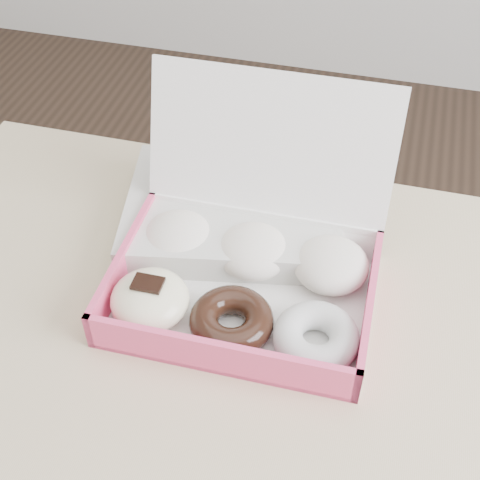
# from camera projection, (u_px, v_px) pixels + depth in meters

# --- Properties ---
(table) EXTENTS (1.20, 0.80, 0.75)m
(table) POSITION_uv_depth(u_px,v_px,m) (338.00, 466.00, 0.72)
(table) COLOR tan
(table) RESTS_ON ground
(donut_box) EXTENTS (0.30, 0.28, 0.21)m
(donut_box) POSITION_uv_depth(u_px,v_px,m) (244.00, 268.00, 0.77)
(donut_box) COLOR white
(donut_box) RESTS_ON table
(newspapers) EXTENTS (0.31, 0.27, 0.04)m
(newspapers) POSITION_uv_depth(u_px,v_px,m) (234.00, 212.00, 0.86)
(newspapers) COLOR silver
(newspapers) RESTS_ON table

